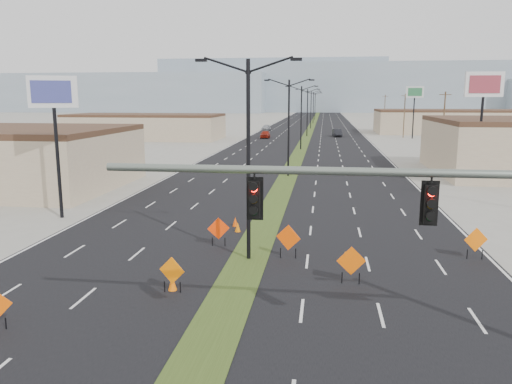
# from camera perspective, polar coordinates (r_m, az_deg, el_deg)

# --- Properties ---
(road_surface) EXTENTS (25.00, 400.00, 0.02)m
(road_surface) POSITION_cam_1_polar(r_m,az_deg,el_deg) (112.63, 5.91, 6.49)
(road_surface) COLOR black
(road_surface) RESTS_ON ground
(median_strip) EXTENTS (2.00, 400.00, 0.04)m
(median_strip) POSITION_cam_1_polar(r_m,az_deg,el_deg) (112.63, 5.91, 6.49)
(median_strip) COLOR #2E4317
(median_strip) RESTS_ON ground
(building_sw_far) EXTENTS (30.00, 14.00, 4.50)m
(building_sw_far) POSITION_cam_1_polar(r_m,az_deg,el_deg) (103.78, -12.46, 7.19)
(building_sw_far) COLOR tan
(building_sw_far) RESTS_ON ground
(building_se_far) EXTENTS (44.00, 16.00, 5.00)m
(building_se_far) POSITION_cam_1_polar(r_m,az_deg,el_deg) (127.12, 23.62, 7.27)
(building_se_far) COLOR tan
(building_se_far) RESTS_ON ground
(mesa_west) EXTENTS (180.00, 50.00, 22.00)m
(mesa_west) POSITION_cam_1_polar(r_m,az_deg,el_deg) (317.38, -15.45, 10.84)
(mesa_west) COLOR #80929F
(mesa_west) RESTS_ON ground
(mesa_center) EXTENTS (220.00, 50.00, 28.00)m
(mesa_center) POSITION_cam_1_polar(r_m,az_deg,el_deg) (314.43, 14.69, 11.43)
(mesa_center) COLOR #80929F
(mesa_center) RESTS_ON ground
(mesa_backdrop) EXTENTS (140.00, 50.00, 32.00)m
(mesa_backdrop) POSITION_cam_1_polar(r_m,az_deg,el_deg) (334.07, 2.02, 12.04)
(mesa_backdrop) COLOR #80929F
(mesa_backdrop) RESTS_ON ground
(signal_mast) EXTENTS (16.30, 0.60, 8.00)m
(signal_mast) POSITION_cam_1_polar(r_m,az_deg,el_deg) (15.45, 25.94, -2.99)
(signal_mast) COLOR slate
(signal_mast) RESTS_ON ground
(streetlight_0) EXTENTS (5.15, 0.24, 10.02)m
(streetlight_0) POSITION_cam_1_polar(r_m,az_deg,el_deg) (24.70, -0.88, 4.33)
(streetlight_0) COLOR black
(streetlight_0) RESTS_ON ground
(streetlight_1) EXTENTS (5.15, 0.24, 10.02)m
(streetlight_1) POSITION_cam_1_polar(r_m,az_deg,el_deg) (52.47, 3.76, 7.69)
(streetlight_1) COLOR black
(streetlight_1) RESTS_ON ground
(streetlight_2) EXTENTS (5.15, 0.24, 10.02)m
(streetlight_2) POSITION_cam_1_polar(r_m,az_deg,el_deg) (80.40, 5.19, 8.71)
(streetlight_2) COLOR black
(streetlight_2) RESTS_ON ground
(streetlight_3) EXTENTS (5.15, 0.24, 10.02)m
(streetlight_3) POSITION_cam_1_polar(r_m,az_deg,el_deg) (108.37, 5.89, 9.20)
(streetlight_3) COLOR black
(streetlight_3) RESTS_ON ground
(streetlight_4) EXTENTS (5.15, 0.24, 10.02)m
(streetlight_4) POSITION_cam_1_polar(r_m,az_deg,el_deg) (136.35, 6.30, 9.49)
(streetlight_4) COLOR black
(streetlight_4) RESTS_ON ground
(streetlight_5) EXTENTS (5.15, 0.24, 10.02)m
(streetlight_5) POSITION_cam_1_polar(r_m,az_deg,el_deg) (164.34, 6.57, 9.68)
(streetlight_5) COLOR black
(streetlight_5) RESTS_ON ground
(streetlight_6) EXTENTS (5.15, 0.24, 10.02)m
(streetlight_6) POSITION_cam_1_polar(r_m,az_deg,el_deg) (192.33, 6.76, 9.82)
(streetlight_6) COLOR black
(streetlight_6) RESTS_ON ground
(utility_pole_1) EXTENTS (1.60, 0.20, 9.00)m
(utility_pole_1) POSITION_cam_1_polar(r_m,az_deg,el_deg) (74.17, 20.64, 7.33)
(utility_pole_1) COLOR #4C3823
(utility_pole_1) RESTS_ON ground
(utility_pole_2) EXTENTS (1.60, 0.20, 9.00)m
(utility_pole_2) POSITION_cam_1_polar(r_m,az_deg,el_deg) (108.56, 16.59, 8.43)
(utility_pole_2) COLOR #4C3823
(utility_pole_2) RESTS_ON ground
(utility_pole_3) EXTENTS (1.60, 0.20, 9.00)m
(utility_pole_3) POSITION_cam_1_polar(r_m,az_deg,el_deg) (143.25, 14.48, 8.98)
(utility_pole_3) COLOR #4C3823
(utility_pole_3) RESTS_ON ground
(car_left) EXTENTS (1.88, 4.53, 1.53)m
(car_left) POSITION_cam_1_polar(r_m,az_deg,el_deg) (103.35, 1.06, 6.60)
(car_left) COLOR maroon
(car_left) RESTS_ON ground
(car_mid) EXTENTS (2.12, 4.98, 1.60)m
(car_mid) POSITION_cam_1_polar(r_m,az_deg,el_deg) (108.86, 9.26, 6.69)
(car_mid) COLOR black
(car_mid) RESTS_ON ground
(car_far) EXTENTS (2.10, 4.78, 1.36)m
(car_far) POSITION_cam_1_polar(r_m,az_deg,el_deg) (127.88, 1.16, 7.35)
(car_far) COLOR #9DA0A6
(car_far) RESTS_ON ground
(construction_sign_1) EXTENTS (1.17, 0.29, 1.58)m
(construction_sign_1) POSITION_cam_1_polar(r_m,az_deg,el_deg) (21.64, -9.58, -8.98)
(construction_sign_1) COLOR orange
(construction_sign_1) RESTS_ON ground
(construction_sign_2) EXTENTS (1.18, 0.46, 1.65)m
(construction_sign_2) POSITION_cam_1_polar(r_m,az_deg,el_deg) (27.84, -4.31, -4.29)
(construction_sign_2) COLOR #F93705
(construction_sign_2) RESTS_ON ground
(construction_sign_3) EXTENTS (1.28, 0.47, 1.79)m
(construction_sign_3) POSITION_cam_1_polar(r_m,az_deg,el_deg) (25.73, 3.71, -5.34)
(construction_sign_3) COLOR #FF4D05
(construction_sign_3) RESTS_ON ground
(construction_sign_4) EXTENTS (1.30, 0.22, 1.74)m
(construction_sign_4) POSITION_cam_1_polar(r_m,az_deg,el_deg) (22.62, 10.83, -7.88)
(construction_sign_4) COLOR #E35504
(construction_sign_4) RESTS_ON ground
(construction_sign_5) EXTENTS (1.24, 0.33, 1.68)m
(construction_sign_5) POSITION_cam_1_polar(r_m,az_deg,el_deg) (27.90, 23.83, -5.13)
(construction_sign_5) COLOR #E55F04
(construction_sign_5) RESTS_ON ground
(cone_0) EXTENTS (0.48, 0.48, 0.65)m
(cone_0) POSITION_cam_1_polar(r_m,az_deg,el_deg) (22.06, -9.53, -10.24)
(cone_0) COLOR #FF6C05
(cone_0) RESTS_ON ground
(cone_1) EXTENTS (0.45, 0.45, 0.61)m
(cone_1) POSITION_cam_1_polar(r_m,az_deg,el_deg) (30.88, -2.11, -4.03)
(cone_1) COLOR orange
(cone_1) RESTS_ON ground
(cone_2) EXTENTS (0.42, 0.42, 0.62)m
(cone_2) POSITION_cam_1_polar(r_m,az_deg,el_deg) (25.62, 10.14, -7.32)
(cone_2) COLOR orange
(cone_2) RESTS_ON ground
(cone_3) EXTENTS (0.40, 0.40, 0.62)m
(cone_3) POSITION_cam_1_polar(r_m,az_deg,el_deg) (32.19, -2.39, -3.41)
(cone_3) COLOR #E14804
(cone_3) RESTS_ON ground
(pole_sign_west) EXTENTS (2.99, 1.62, 9.60)m
(pole_sign_west) POSITION_cam_1_polar(r_m,az_deg,el_deg) (36.25, -22.14, 9.43)
(pole_sign_west) COLOR black
(pole_sign_west) RESTS_ON ground
(pole_sign_east_near) EXTENTS (3.44, 0.49, 10.54)m
(pole_sign_east_near) POSITION_cam_1_polar(r_m,az_deg,el_deg) (51.45, 24.57, 10.32)
(pole_sign_east_near) COLOR black
(pole_sign_east_near) RESTS_ON ground
(pole_sign_east_far) EXTENTS (3.35, 1.40, 10.47)m
(pole_sign_east_far) POSITION_cam_1_polar(r_m,az_deg,el_deg) (106.71, 17.68, 10.45)
(pole_sign_east_far) COLOR black
(pole_sign_east_far) RESTS_ON ground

